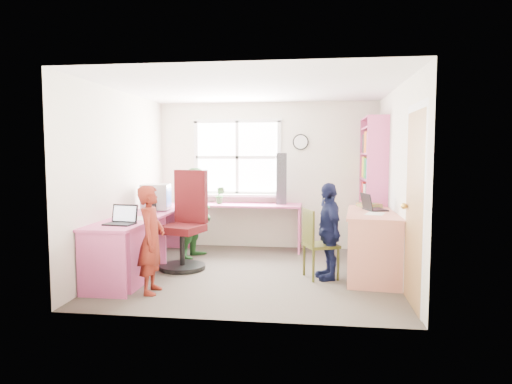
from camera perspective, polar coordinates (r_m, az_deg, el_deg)
room at (r=5.97m, az=-0.08°, el=1.47°), size 3.64×3.44×2.44m
l_desk at (r=6.02m, az=-13.18°, el=-5.95°), size 2.38×2.95×0.75m
right_desk at (r=6.04m, az=14.50°, el=-4.55°), size 0.79×1.49×0.83m
bookshelf at (r=7.08m, az=14.37°, el=0.12°), size 0.30×1.02×2.10m
swivel_chair at (r=6.32m, az=-8.79°, el=-4.27°), size 0.76×0.76×1.33m
wooden_chair at (r=5.79m, az=7.52°, el=-6.08°), size 0.49×0.49×0.88m
crt_monitor at (r=6.72m, az=-12.40°, el=-0.62°), size 0.42×0.38×0.38m
laptop_left at (r=5.54m, az=-16.43°, el=-3.33°), size 0.35×0.30×0.22m
laptop_right at (r=6.16m, az=14.27°, el=-1.74°), size 0.35×0.39×0.22m
speaker_a at (r=6.51m, az=-12.87°, el=-1.70°), size 0.09×0.09×0.18m
speaker_b at (r=7.08m, az=-11.29°, el=-1.13°), size 0.10×0.10×0.18m
cd_tower at (r=7.32m, az=3.18°, el=1.67°), size 0.18×0.16×0.82m
game_box at (r=6.50m, az=13.95°, el=-1.61°), size 0.34×0.34×0.05m
paper_a at (r=5.94m, az=-14.16°, el=-3.20°), size 0.25×0.34×0.00m
paper_b at (r=5.81m, az=14.67°, el=-2.64°), size 0.28×0.34×0.00m
potted_plant at (r=7.40m, az=-4.51°, el=-0.41°), size 0.18×0.16×0.28m
person_red at (r=5.27m, az=-12.95°, el=-5.80°), size 0.33×0.47×1.22m
person_green at (r=6.92m, az=-7.29°, el=-2.59°), size 0.65×0.76×1.35m
person_navy at (r=5.77m, az=9.04°, el=-4.84°), size 0.46×0.76×1.21m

